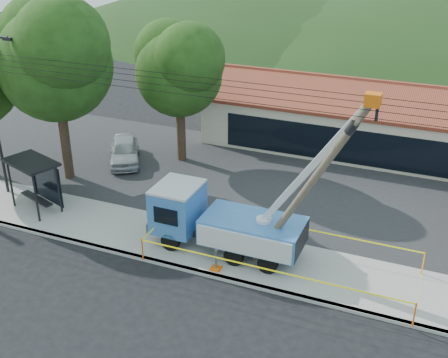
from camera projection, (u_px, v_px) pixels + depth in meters
The scene contains 13 objects.
ground at pixel (194, 305), 22.81m from camera, with size 120.00×120.00×0.00m, color black.
curb at pixel (214, 276), 24.53m from camera, with size 60.00×0.25×0.15m, color #ADABA1.
sidewalk at pixel (230, 254), 26.11m from camera, with size 60.00×4.00×0.15m, color #ADABA1.
parking_lot at pixel (282, 184), 32.78m from camera, with size 60.00×12.00×0.10m, color #28282B.
strip_mall at pixel (376, 121), 37.24m from camera, with size 22.50×8.53×4.67m.
tree_west_near at pixel (54, 53), 30.39m from camera, with size 7.56×6.72×10.80m.
tree_lot at pixel (179, 65), 33.38m from camera, with size 6.30×5.60×8.94m.
hill_west at pixel (270, 33), 73.80m from camera, with size 78.40×56.00×28.00m, color #1C3814.
utility_truck at pixel (223, 220), 25.76m from camera, with size 9.82×3.83×8.31m.
leaning_pole at pixel (313, 180), 22.83m from camera, with size 4.69×1.78×8.22m.
bus_shelter at pixel (36, 173), 29.13m from camera, with size 3.29×2.60×2.78m.
caution_tape at pixel (280, 251), 24.68m from camera, with size 11.85×3.82×1.10m.
car_silver at pixel (126, 163), 35.69m from camera, with size 1.80×4.48×1.53m, color #A9ABB0.
Camera 1 is at (8.21, -16.46, 14.50)m, focal length 45.00 mm.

